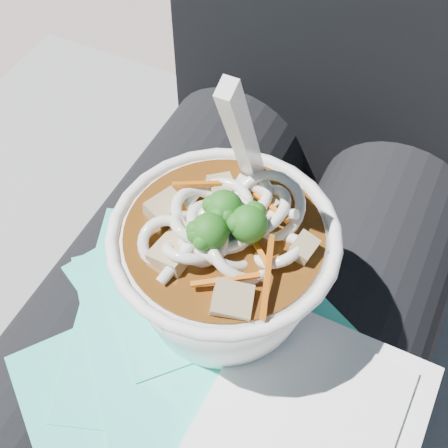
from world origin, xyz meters
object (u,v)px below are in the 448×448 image
at_px(lap, 225,340).
at_px(person_body, 266,248).
at_px(stone_ledge, 270,350).
at_px(plastic_bag, 192,330).
at_px(udon_bowl, 224,259).

distance_m(lap, person_body, 0.10).
xyz_separation_m(stone_ledge, plastic_bag, (-0.01, -0.19, 0.38)).
bearing_deg(person_body, lap, -90.00).
bearing_deg(lap, stone_ledge, 90.00).
relative_size(lap, plastic_bag, 1.52).
bearing_deg(lap, plastic_bag, -99.25).
relative_size(person_body, plastic_bag, 3.10).
distance_m(person_body, plastic_bag, 0.15).
bearing_deg(plastic_bag, udon_bowl, 66.71).
bearing_deg(person_body, stone_ledge, 90.00).
bearing_deg(udon_bowl, person_body, 93.15).
height_order(stone_ledge, lap, lap).
bearing_deg(lap, person_body, 90.00).
xyz_separation_m(lap, person_body, (-0.00, 0.09, 0.03)).
distance_m(lap, plastic_bag, 0.10).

